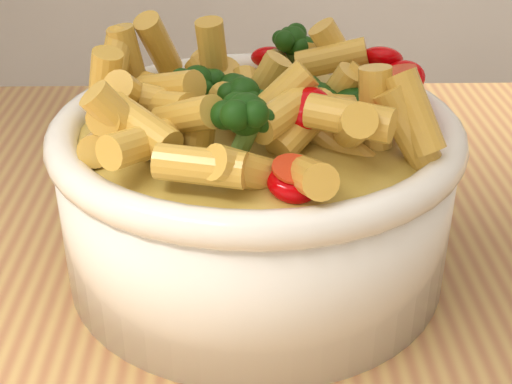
{
  "coord_description": "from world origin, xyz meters",
  "views": [
    {
      "loc": [
        -0.04,
        -0.33,
        1.17
      ],
      "look_at": [
        -0.04,
        0.07,
        0.95
      ],
      "focal_mm": 50.0,
      "sensor_mm": 36.0,
      "label": 1
    }
  ],
  "objects": [
    {
      "name": "serving_bowl",
      "position": [
        -0.04,
        0.07,
        0.95
      ],
      "size": [
        0.25,
        0.25,
        0.11
      ],
      "color": "white",
      "rests_on": "table"
    },
    {
      "name": "pasta_salad",
      "position": [
        -0.04,
        0.07,
        1.02
      ],
      "size": [
        0.2,
        0.2,
        0.04
      ],
      "color": "gold",
      "rests_on": "serving_bowl"
    }
  ]
}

